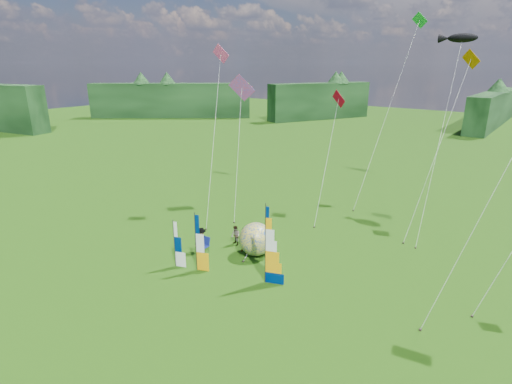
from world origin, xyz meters
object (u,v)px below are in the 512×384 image
Objects in this scene: bol_inflatable at (256,239)px; kite_whale at (442,126)px; side_banner_left at (196,243)px; spectator_d at (259,237)px; camp_chair at (204,245)px; side_banner_far at (174,244)px; spectator_c at (202,240)px; spectator_a at (244,240)px; feather_banner_main at (265,245)px; spectator_b at (236,236)px.

kite_whale is (8.10, 13.75, 7.14)m from bol_inflatable.
side_banner_left is 2.13× the size of spectator_d.
spectator_d is 1.61× the size of camp_chair.
side_banner_far reaches higher than spectator_d.
spectator_c is at bearing 72.96° from side_banner_far.
side_banner_far is 1.76× the size of spectator_c.
side_banner_left reaches higher than side_banner_far.
spectator_c is 20.91m from kite_whale.
feather_banner_main is at bearing -56.93° from spectator_a.
spectator_d reaches higher than camp_chair.
side_banner_far is 6.36m from spectator_d.
bol_inflatable is (3.26, 4.69, -0.42)m from side_banner_far.
kite_whale is (11.36, 18.44, 6.72)m from side_banner_far.
bol_inflatable is 0.14× the size of kite_whale.
side_banner_far is at bearing -133.04° from kite_whale.
camp_chair is at bearing -136.93° from kite_whale.
camp_chair is (-2.70, -3.05, -0.35)m from spectator_d.
kite_whale is (5.30, 16.40, 5.80)m from feather_banner_main.
spectator_b is at bearing -138.91° from kite_whale.
spectator_d is 17.08m from kite_whale.
kite_whale is at bearing 69.38° from spectator_b.
side_banner_left is at bearing -59.94° from camp_chair.
camp_chair is at bearing -87.18° from spectator_c.
spectator_a is 3.10m from spectator_c.
side_banner_far reaches higher than camp_chair.
spectator_b is at bearing 127.57° from feather_banner_main.
side_banner_far is 0.19× the size of kite_whale.
spectator_b is 2.58m from camp_chair.
kite_whale reaches higher than camp_chair.
side_banner_left is 2.92m from spectator_c.
kite_whale is at bearing -28.29° from spectator_c.
spectator_b is at bearing 57.30° from side_banner_far.
side_banner_left is 0.24× the size of kite_whale.
side_banner_left is 4.23m from spectator_a.
spectator_c is (-6.23, 0.61, -1.62)m from feather_banner_main.
spectator_c is at bearing -149.34° from bol_inflatable.
side_banner_left is (-4.54, -1.52, -0.57)m from feather_banner_main.
camp_chair is (-2.20, -1.92, -0.35)m from spectator_a.
kite_whale is at bearing 50.11° from camp_chair.
spectator_a is at bearing 42.60° from side_banner_far.
side_banner_left is 5.41m from spectator_d.
spectator_c is at bearing 170.59° from camp_chair.
bol_inflatable is 1.03m from spectator_a.
side_banner_left is 21.41m from kite_whale.
camp_chair is at bearing -162.24° from spectator_a.
camp_chair is at bearing -95.49° from spectator_b.
spectator_a is at bearing -172.09° from bol_inflatable.
camp_chair is at bearing 103.01° from side_banner_left.
camp_chair is at bearing 81.96° from spectator_d.
spectator_b is at bearing 63.25° from camp_chair.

